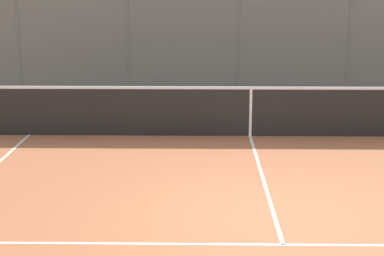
% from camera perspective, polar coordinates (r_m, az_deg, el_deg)
% --- Properties ---
extents(ground_plane, '(60.00, 60.00, 0.00)m').
position_cam_1_polar(ground_plane, '(7.95, 7.67, -8.27)').
color(ground_plane, '#A8603D').
extents(fence_backdrop, '(20.02, 1.37, 3.42)m').
position_cam_1_polar(fence_backdrop, '(16.65, 4.20, 9.28)').
color(fence_backdrop, slate).
rests_on(fence_backdrop, ground).
extents(tennis_net, '(11.06, 0.09, 1.07)m').
position_cam_1_polar(tennis_net, '(11.83, 5.43, 1.59)').
color(tennis_net, '#2D2D2D').
rests_on(tennis_net, ground).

